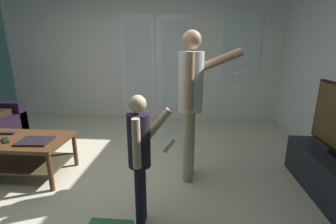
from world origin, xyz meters
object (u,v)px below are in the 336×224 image
Objects in this scene: person_adult at (192,94)px; dvd_remote_slim at (7,133)px; person_child at (140,151)px; coffee_table at (21,149)px; tv_remote_black at (6,140)px; laptop_closed at (35,141)px.

dvd_remote_slim is at bearing 179.93° from person_adult.
dvd_remote_slim is at bearing 156.22° from person_child.
tv_remote_black is (-0.10, -0.08, 0.13)m from coffee_table.
person_adult reaches higher than laptop_closed.
tv_remote_black is (-0.33, -0.00, 0.00)m from laptop_closed.
person_child reaches higher than laptop_closed.
laptop_closed is at bearing 44.62° from tv_remote_black.
laptop_closed is at bearing 155.63° from person_child.
coffee_table is at bearing -31.29° from dvd_remote_slim.
person_adult reaches higher than tv_remote_black.
dvd_remote_slim is at bearing 169.10° from tv_remote_black.
tv_remote_black reaches higher than coffee_table.
laptop_closed is at bearing -26.63° from dvd_remote_slim.
person_child is 6.48× the size of tv_remote_black.
coffee_table is 0.95× the size of person_child.
coffee_table is 0.18m from tv_remote_black.
laptop_closed is at bearing -173.51° from person_adult.
tv_remote_black and dvd_remote_slim have the same top height.
person_adult is 1.75m from laptop_closed.
laptop_closed is (-1.67, -0.19, -0.50)m from person_adult.
coffee_table is 0.29m from dvd_remote_slim.
person_child is 6.48× the size of dvd_remote_slim.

